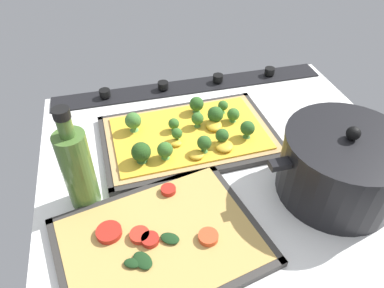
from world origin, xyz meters
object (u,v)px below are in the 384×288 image
Objects in this scene: cooking_pot at (341,166)px; oil_bottle at (77,168)px; baking_tray_front at (189,138)px; broccoli_pizza at (190,133)px; veggie_pizza_back at (159,241)px; baking_tray_back at (161,243)px.

cooking_pot is 46.82cm from oil_bottle.
baking_tray_front is 1.70cm from broccoli_pizza.
oil_bottle is at bearing 27.85° from broccoli_pizza.
cooking_pot reaches higher than broccoli_pizza.
cooking_pot is (-34.46, -3.79, 5.37)cm from veggie_pizza_back.
broccoli_pizza is 27.50cm from veggie_pizza_back.
baking_tray_back is at bearing 132.15° from oil_bottle.
veggie_pizza_back is 1.19× the size of cooking_pot.
oil_bottle is (45.89, -9.06, 2.09)cm from cooking_pot.
baking_tray_back is at bearing 6.33° from cooking_pot.
baking_tray_back is at bearing 65.68° from broccoli_pizza.
veggie_pizza_back is (11.50, 24.96, -0.96)cm from broccoli_pizza.
veggie_pizza_back is 18.74cm from oil_bottle.
baking_tray_front is 1.07× the size of broccoli_pizza.
broccoli_pizza reaches higher than baking_tray_back.
cooking_pot is (-22.96, 21.18, 4.41)cm from broccoli_pizza.
oil_bottle is (11.64, -12.86, 8.14)cm from baking_tray_back.
baking_tray_back is 19.16cm from oil_bottle.
baking_tray_back is 0.71cm from veggie_pizza_back.
cooking_pot is 1.39× the size of oil_bottle.
broccoli_pizza is 1.76× the size of oil_bottle.
broccoli_pizza reaches higher than veggie_pizza_back.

